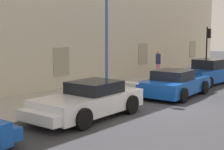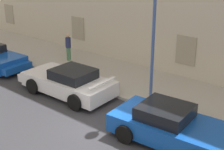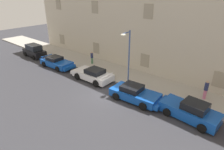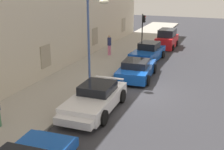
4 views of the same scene
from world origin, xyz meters
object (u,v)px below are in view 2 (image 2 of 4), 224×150
object	(u,v)px
sportscar_white_middle	(177,128)
sportscar_yellow_flank	(66,81)
pedestrian_admiring	(68,47)
street_lamp	(148,17)

from	to	relation	value
sportscar_white_middle	sportscar_yellow_flank	bearing A→B (deg)	175.92
sportscar_white_middle	pedestrian_admiring	size ratio (longest dim) A/B	2.98
street_lamp	pedestrian_admiring	world-z (taller)	street_lamp
sportscar_yellow_flank	street_lamp	distance (m)	5.00
sportscar_yellow_flank	sportscar_white_middle	world-z (taller)	same
sportscar_yellow_flank	pedestrian_admiring	xyz separation A→B (m)	(-3.29, 3.22, 0.36)
sportscar_yellow_flank	pedestrian_admiring	size ratio (longest dim) A/B	3.05
sportscar_white_middle	pedestrian_admiring	xyz separation A→B (m)	(-9.42, 3.65, 0.38)
sportscar_yellow_flank	street_lamp	bearing A→B (deg)	23.40
sportscar_yellow_flank	street_lamp	xyz separation A→B (m)	(3.48, 1.50, 3.27)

